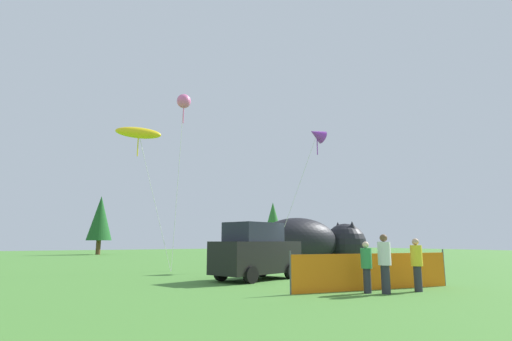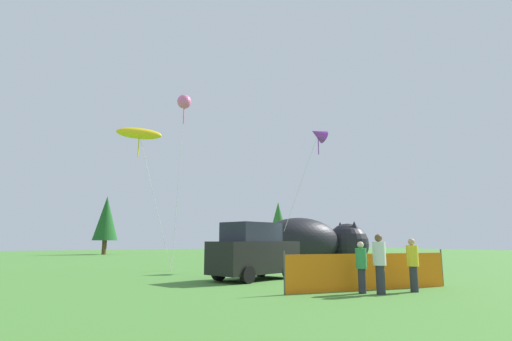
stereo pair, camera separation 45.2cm
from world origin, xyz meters
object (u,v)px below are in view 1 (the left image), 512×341
(parked_car, at_px, (256,252))
(inflatable_cat, at_px, (311,244))
(folding_chair, at_px, (363,263))
(spectator_in_blue_shirt, at_px, (366,265))
(kite_yellow_hero, at_px, (139,133))
(spectator_in_black_shirt, at_px, (417,262))
(spectator_in_yellow_shirt, at_px, (385,261))
(kite_pink_octopus, at_px, (184,102))
(kite_purple_delta, at_px, (317,135))

(parked_car, bearing_deg, inflatable_cat, 20.49)
(parked_car, distance_m, folding_chair, 6.34)
(spectator_in_blue_shirt, distance_m, kite_yellow_hero, 14.40)
(spectator_in_black_shirt, bearing_deg, spectator_in_yellow_shirt, 174.15)
(spectator_in_yellow_shirt, bearing_deg, parked_car, 101.31)
(spectator_in_blue_shirt, relative_size, kite_pink_octopus, 0.16)
(spectator_in_yellow_shirt, bearing_deg, kite_pink_octopus, 101.28)
(folding_chair, relative_size, kite_purple_delta, 0.10)
(folding_chair, xyz_separation_m, kite_purple_delta, (0.57, 3.94, 7.60))
(kite_purple_delta, bearing_deg, folding_chair, -98.21)
(inflatable_cat, height_order, spectator_in_yellow_shirt, inflatable_cat)
(kite_yellow_hero, bearing_deg, inflatable_cat, -4.14)
(parked_car, xyz_separation_m, inflatable_cat, (7.66, 5.92, 0.26))
(parked_car, height_order, kite_pink_octopus, kite_pink_octopus)
(inflatable_cat, bearing_deg, kite_pink_octopus, -172.88)
(kite_yellow_hero, bearing_deg, kite_pink_octopus, -18.02)
(parked_car, height_order, folding_chair, parked_car)
(spectator_in_blue_shirt, relative_size, spectator_in_black_shirt, 0.94)
(parked_car, relative_size, kite_yellow_hero, 0.56)
(spectator_in_blue_shirt, distance_m, spectator_in_black_shirt, 1.79)
(spectator_in_black_shirt, relative_size, kite_purple_delta, 0.19)
(parked_car, bearing_deg, kite_pink_octopus, 84.08)
(folding_chair, xyz_separation_m, inflatable_cat, (1.35, 5.76, 0.90))
(spectator_in_yellow_shirt, xyz_separation_m, kite_pink_octopus, (-2.36, 11.81, 8.36))
(kite_yellow_hero, bearing_deg, kite_purple_delta, -14.24)
(spectator_in_black_shirt, bearing_deg, kite_yellow_hero, 115.14)
(folding_chair, distance_m, spectator_in_black_shirt, 7.21)
(folding_chair, relative_size, spectator_in_blue_shirt, 0.57)
(spectator_in_black_shirt, bearing_deg, kite_purple_delta, 66.50)
(spectator_in_yellow_shirt, bearing_deg, folding_chair, 49.28)
(parked_car, relative_size, kite_purple_delta, 0.50)
(inflatable_cat, height_order, kite_purple_delta, kite_purple_delta)
(spectator_in_yellow_shirt, relative_size, kite_pink_octopus, 0.18)
(folding_chair, relative_size, spectator_in_yellow_shirt, 0.50)
(spectator_in_black_shirt, bearing_deg, kite_pink_octopus, 107.19)
(spectator_in_black_shirt, relative_size, kite_pink_octopus, 0.17)
(kite_pink_octopus, bearing_deg, spectator_in_black_shirt, -72.81)
(inflatable_cat, relative_size, kite_purple_delta, 0.91)
(folding_chair, height_order, spectator_in_blue_shirt, spectator_in_blue_shirt)
(kite_pink_octopus, relative_size, kite_yellow_hero, 1.26)
(inflatable_cat, xyz_separation_m, kite_pink_octopus, (-8.85, 0.07, 7.94))
(spectator_in_black_shirt, bearing_deg, spectator_in_blue_shirt, 161.97)
(folding_chair, bearing_deg, kite_purple_delta, 27.48)
(parked_car, bearing_deg, folding_chair, -15.77)
(parked_car, distance_m, spectator_in_blue_shirt, 5.47)
(kite_pink_octopus, distance_m, kite_yellow_hero, 3.08)
(spectator_in_yellow_shirt, relative_size, kite_purple_delta, 0.21)
(spectator_in_black_shirt, xyz_separation_m, spectator_in_yellow_shirt, (-1.34, 0.14, 0.07))
(spectator_in_blue_shirt, relative_size, spectator_in_yellow_shirt, 0.87)
(folding_chair, bearing_deg, spectator_in_black_shirt, -176.21)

